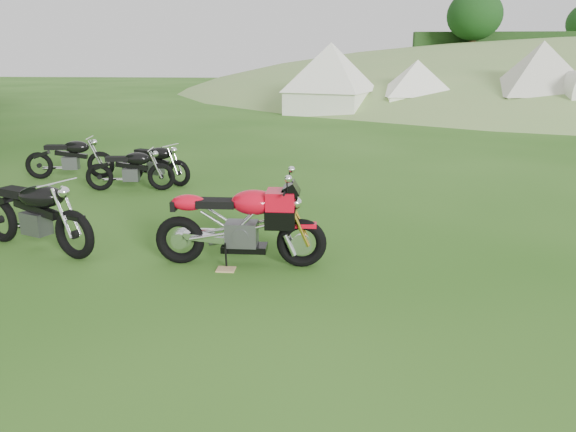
# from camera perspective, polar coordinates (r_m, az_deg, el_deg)

# --- Properties ---
(ground) EXTENTS (120.00, 120.00, 0.00)m
(ground) POSITION_cam_1_polar(r_m,az_deg,el_deg) (6.63, 0.19, -8.23)
(ground) COLOR #204F11
(ground) RESTS_ON ground
(sport_motorcycle) EXTENTS (2.19, 0.58, 1.31)m
(sport_motorcycle) POSITION_cam_1_polar(r_m,az_deg,el_deg) (7.42, -4.93, -0.20)
(sport_motorcycle) COLOR red
(sport_motorcycle) RESTS_ON ground
(plywood_board) EXTENTS (0.24, 0.19, 0.02)m
(plywood_board) POSITION_cam_1_polar(r_m,az_deg,el_deg) (7.45, -6.32, -5.41)
(plywood_board) COLOR tan
(plywood_board) RESTS_ON ground
(vintage_moto_a) EXTENTS (2.21, 1.30, 1.15)m
(vintage_moto_a) POSITION_cam_1_polar(r_m,az_deg,el_deg) (8.74, -24.41, 0.36)
(vintage_moto_a) COLOR black
(vintage_moto_a) RESTS_ON ground
(vintage_moto_b) EXTENTS (1.81, 0.61, 0.93)m
(vintage_moto_b) POSITION_cam_1_polar(r_m,az_deg,el_deg) (12.00, -15.77, 4.67)
(vintage_moto_b) COLOR black
(vintage_moto_b) RESTS_ON ground
(vintage_moto_c) EXTENTS (1.82, 1.05, 0.94)m
(vintage_moto_c) POSITION_cam_1_polar(r_m,az_deg,el_deg) (12.54, -13.40, 5.34)
(vintage_moto_c) COLOR black
(vintage_moto_c) RESTS_ON ground
(vintage_moto_d) EXTENTS (1.95, 0.73, 1.00)m
(vintage_moto_d) POSITION_cam_1_polar(r_m,az_deg,el_deg) (13.60, -21.33, 5.62)
(vintage_moto_d) COLOR black
(vintage_moto_d) RESTS_ON ground
(tent_left) EXTENTS (4.33, 4.33, 2.97)m
(tent_left) POSITION_cam_1_polar(r_m,az_deg,el_deg) (26.88, 4.35, 13.49)
(tent_left) COLOR white
(tent_left) RESTS_ON ground
(tent_mid) EXTENTS (3.17, 3.17, 2.52)m
(tent_mid) POSITION_cam_1_polar(r_m,az_deg,el_deg) (27.05, 12.91, 12.69)
(tent_mid) COLOR white
(tent_mid) RESTS_ON ground
(tent_right) EXTENTS (3.47, 3.47, 2.98)m
(tent_right) POSITION_cam_1_polar(r_m,az_deg,el_deg) (26.59, 24.17, 12.15)
(tent_right) COLOR beige
(tent_right) RESTS_ON ground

